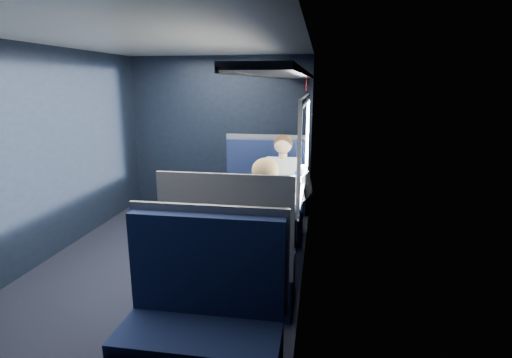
% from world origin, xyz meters
% --- Properties ---
extents(ground, '(2.80, 4.20, 0.01)m').
position_xyz_m(ground, '(0.00, 0.00, -0.01)').
color(ground, black).
extents(room_shell, '(3.00, 4.40, 2.40)m').
position_xyz_m(room_shell, '(0.02, 0.00, 1.48)').
color(room_shell, black).
rests_on(room_shell, ground).
extents(table, '(0.62, 1.00, 0.74)m').
position_xyz_m(table, '(1.03, 0.00, 0.66)').
color(table, '#54565E').
rests_on(table, ground).
extents(seat_bay_near, '(1.06, 0.62, 1.26)m').
position_xyz_m(seat_bay_near, '(0.84, 0.87, 0.42)').
color(seat_bay_near, black).
rests_on(seat_bay_near, ground).
extents(seat_bay_far, '(1.04, 0.62, 1.26)m').
position_xyz_m(seat_bay_far, '(0.85, -0.87, 0.41)').
color(seat_bay_far, black).
rests_on(seat_bay_far, ground).
extents(seat_row_front, '(1.04, 0.51, 1.16)m').
position_xyz_m(seat_row_front, '(0.85, 1.80, 0.41)').
color(seat_row_front, black).
rests_on(seat_row_front, ground).
extents(seat_row_back, '(1.04, 0.51, 1.16)m').
position_xyz_m(seat_row_back, '(0.85, -1.80, 0.41)').
color(seat_row_back, black).
rests_on(seat_row_back, ground).
extents(man, '(0.53, 0.56, 1.32)m').
position_xyz_m(man, '(1.10, 0.70, 0.72)').
color(man, black).
rests_on(man, ground).
extents(woman, '(0.53, 0.56, 1.32)m').
position_xyz_m(woman, '(1.10, -0.71, 0.73)').
color(woman, black).
rests_on(woman, ground).
extents(papers, '(0.62, 0.78, 0.01)m').
position_xyz_m(papers, '(0.96, -0.01, 0.74)').
color(papers, white).
rests_on(papers, table).
extents(laptop, '(0.32, 0.38, 0.26)m').
position_xyz_m(laptop, '(1.34, 0.10, 0.81)').
color(laptop, silver).
rests_on(laptop, table).
extents(bottle_small, '(0.06, 0.06, 0.22)m').
position_xyz_m(bottle_small, '(1.29, 0.38, 0.84)').
color(bottle_small, silver).
rests_on(bottle_small, table).
extents(cup, '(0.07, 0.07, 0.09)m').
position_xyz_m(cup, '(1.21, 0.38, 0.79)').
color(cup, white).
rests_on(cup, table).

